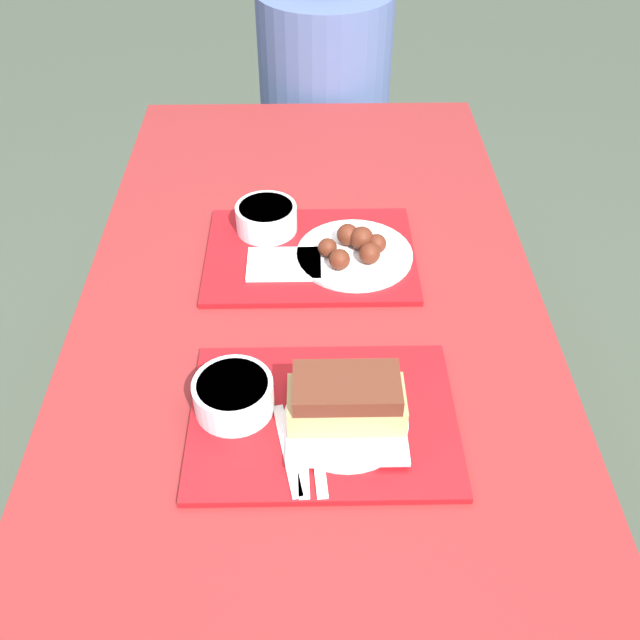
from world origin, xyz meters
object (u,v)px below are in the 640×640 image
(bowl_coleslaw_far, at_px, (269,217))
(person_seated_across, at_px, (326,79))
(tray_near, at_px, (326,419))
(brisket_sandwich_plate, at_px, (349,406))
(bowl_coleslaw_near, at_px, (236,394))
(wings_plate_far, at_px, (357,250))
(tray_far, at_px, (315,255))

(bowl_coleslaw_far, height_order, person_seated_across, person_seated_across)
(tray_near, bearing_deg, brisket_sandwich_plate, -21.42)
(tray_near, bearing_deg, bowl_coleslaw_near, 171.49)
(brisket_sandwich_plate, xyz_separation_m, wings_plate_far, (0.04, 0.42, -0.02))
(tray_near, relative_size, tray_far, 1.00)
(tray_far, distance_m, wings_plate_far, 0.09)
(wings_plate_far, bearing_deg, brisket_sandwich_plate, -94.89)
(tray_near, height_order, bowl_coleslaw_far, bowl_coleslaw_far)
(wings_plate_far, bearing_deg, tray_near, -99.76)
(tray_near, relative_size, brisket_sandwich_plate, 2.14)
(brisket_sandwich_plate, distance_m, person_seated_across, 1.33)
(tray_near, distance_m, bowl_coleslaw_far, 0.51)
(tray_near, relative_size, bowl_coleslaw_far, 3.31)
(bowl_coleslaw_far, relative_size, wings_plate_far, 0.54)
(bowl_coleslaw_near, bearing_deg, wings_plate_far, 61.65)
(bowl_coleslaw_near, distance_m, bowl_coleslaw_far, 0.48)
(bowl_coleslaw_far, distance_m, person_seated_across, 0.83)
(brisket_sandwich_plate, relative_size, bowl_coleslaw_far, 1.55)
(tray_far, bearing_deg, brisket_sandwich_plate, -83.88)
(tray_near, xyz_separation_m, brisket_sandwich_plate, (0.03, -0.01, 0.05))
(brisket_sandwich_plate, relative_size, wings_plate_far, 0.84)
(tray_far, bearing_deg, bowl_coleslaw_far, 139.08)
(tray_near, xyz_separation_m, wings_plate_far, (0.07, 0.40, 0.02))
(tray_near, bearing_deg, bowl_coleslaw_far, 101.93)
(wings_plate_far, bearing_deg, bowl_coleslaw_far, 151.38)
(wings_plate_far, xyz_separation_m, person_seated_across, (-0.04, 0.91, -0.06))
(tray_far, height_order, bowl_coleslaw_far, bowl_coleslaw_far)
(tray_near, height_order, brisket_sandwich_plate, brisket_sandwich_plate)
(tray_near, xyz_separation_m, tray_far, (-0.01, 0.42, 0.00))
(person_seated_across, bearing_deg, bowl_coleslaw_far, -99.50)
(tray_far, relative_size, bowl_coleslaw_near, 3.31)
(brisket_sandwich_plate, bearing_deg, bowl_coleslaw_near, 168.83)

